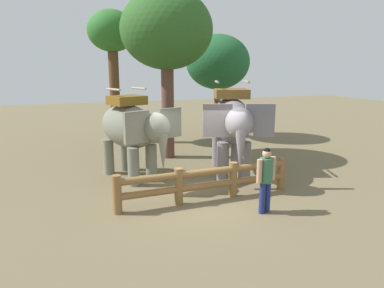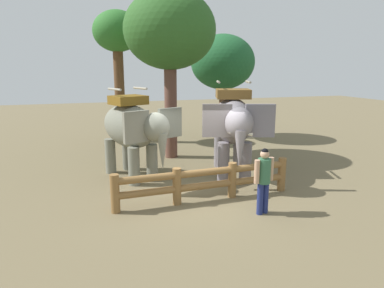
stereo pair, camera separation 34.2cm
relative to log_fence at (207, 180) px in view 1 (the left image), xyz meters
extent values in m
plane|color=brown|center=(0.00, 0.17, -0.60)|extent=(60.00, 60.00, 0.00)
cylinder|color=brown|center=(-2.54, -0.09, -0.08)|extent=(0.24, 0.24, 1.05)
cylinder|color=brown|center=(-0.85, -0.03, -0.08)|extent=(0.24, 0.24, 1.05)
cylinder|color=brown|center=(0.85, 0.03, -0.08)|extent=(0.24, 0.24, 1.05)
cylinder|color=brown|center=(2.54, 0.09, -0.08)|extent=(0.24, 0.24, 1.05)
cylinder|color=brown|center=(0.00, 0.00, -0.15)|extent=(5.09, 0.39, 0.20)
cylinder|color=brown|center=(0.00, 0.00, 0.25)|extent=(5.09, 0.39, 0.20)
cylinder|color=slate|center=(-1.11, 2.25, 0.02)|extent=(0.38, 0.38, 1.26)
cylinder|color=slate|center=(-1.75, 1.99, 0.02)|extent=(0.38, 0.38, 1.26)
cylinder|color=slate|center=(-1.73, 3.83, 0.02)|extent=(0.38, 0.38, 1.26)
cylinder|color=slate|center=(-2.37, 3.57, 0.02)|extent=(0.38, 0.38, 1.26)
ellipsoid|color=slate|center=(-1.74, 2.91, 1.20)|extent=(2.21, 3.09, 1.47)
ellipsoid|color=slate|center=(-1.12, 1.36, 1.39)|extent=(1.09, 1.17, 0.89)
cube|color=slate|center=(-0.60, 1.69, 1.44)|extent=(0.82, 0.43, 0.94)
cube|color=gray|center=(-1.73, 1.24, 1.44)|extent=(0.82, 0.43, 0.94)
cone|color=slate|center=(-1.00, 1.05, 0.67)|extent=(0.33, 0.33, 1.15)
cube|color=brown|center=(-1.74, 2.91, 2.08)|extent=(1.34, 1.27, 0.29)
cylinder|color=#A59E8C|center=(-1.29, 3.09, 2.46)|extent=(0.38, 0.82, 0.07)
cylinder|color=#A59E8C|center=(-2.19, 2.73, 2.46)|extent=(0.38, 0.82, 0.07)
cylinder|color=slate|center=(1.85, 1.23, 0.07)|extent=(0.40, 0.40, 1.34)
cylinder|color=slate|center=(1.15, 1.45, 0.07)|extent=(0.40, 0.40, 1.34)
cylinder|color=slate|center=(2.40, 2.96, 0.07)|extent=(0.40, 0.40, 1.34)
cylinder|color=slate|center=(1.70, 3.18, 0.07)|extent=(0.40, 0.40, 1.34)
ellipsoid|color=slate|center=(1.77, 2.21, 1.33)|extent=(2.19, 3.28, 1.57)
ellipsoid|color=slate|center=(1.24, 0.50, 1.52)|extent=(1.12, 1.22, 0.96)
cube|color=slate|center=(1.90, 0.43, 1.58)|extent=(0.89, 0.40, 1.01)
cube|color=gray|center=(0.65, 0.82, 1.58)|extent=(0.89, 0.40, 1.01)
cone|color=slate|center=(1.13, 0.17, 0.76)|extent=(0.36, 0.36, 1.23)
cone|color=beige|center=(1.33, 0.21, 1.24)|extent=(0.42, 0.23, 0.17)
cone|color=beige|center=(0.99, 0.32, 1.24)|extent=(0.42, 0.23, 0.17)
cube|color=brown|center=(1.77, 2.21, 2.27)|extent=(1.39, 1.30, 0.31)
cylinder|color=#A59E8C|center=(2.26, 2.05, 2.67)|extent=(0.35, 0.89, 0.08)
cylinder|color=#A59E8C|center=(1.29, 2.36, 2.67)|extent=(0.35, 0.89, 0.08)
cylinder|color=navy|center=(1.22, -1.28, -0.18)|extent=(0.16, 0.16, 0.84)
cylinder|color=navy|center=(1.04, -1.33, -0.18)|extent=(0.16, 0.16, 0.84)
cylinder|color=#346949|center=(1.13, -1.30, 0.56)|extent=(0.42, 0.42, 0.65)
cylinder|color=tan|center=(1.36, -1.24, 0.58)|extent=(0.14, 0.14, 0.61)
cylinder|color=tan|center=(0.89, -1.36, 0.58)|extent=(0.14, 0.14, 0.61)
sphere|color=tan|center=(1.13, -1.30, 1.00)|extent=(0.23, 0.23, 0.23)
sphere|color=black|center=(1.13, -1.30, 1.06)|extent=(0.18, 0.18, 0.18)
cylinder|color=brown|center=(3.88, 8.33, 0.95)|extent=(0.31, 0.31, 3.11)
ellipsoid|color=#1F592D|center=(3.88, 8.33, 3.42)|extent=(3.33, 3.33, 2.83)
cylinder|color=brown|center=(0.28, 5.14, 1.50)|extent=(0.52, 0.52, 4.20)
ellipsoid|color=#2A5921|center=(0.28, 5.14, 4.61)|extent=(3.68, 3.68, 3.13)
cylinder|color=brown|center=(-1.41, 8.98, 1.81)|extent=(0.50, 0.50, 4.83)
ellipsoid|color=#2A6826|center=(-1.41, 8.98, 4.87)|extent=(2.33, 2.33, 1.98)
camera|label=1|loc=(-3.51, -8.80, 3.16)|focal=32.52mm
camera|label=2|loc=(-3.18, -8.90, 3.16)|focal=32.52mm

